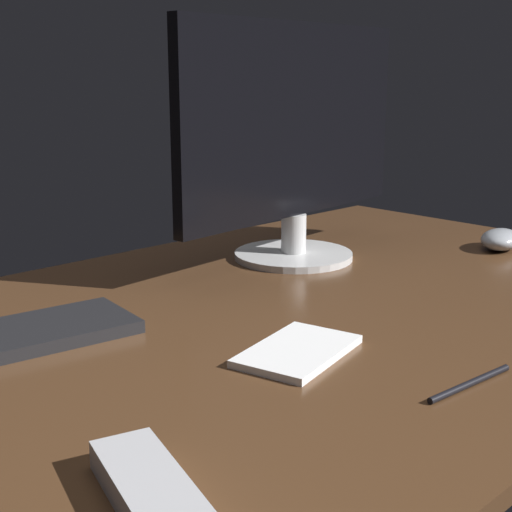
# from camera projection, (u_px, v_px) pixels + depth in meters

# --- Properties ---
(desk) EXTENTS (1.40, 0.84, 0.02)m
(desk) POSITION_uv_depth(u_px,v_px,m) (280.00, 318.00, 0.98)
(desk) COLOR #4C301C
(desk) RESTS_ON ground
(monitor) EXTENTS (0.53, 0.20, 0.39)m
(monitor) POSITION_uv_depth(u_px,v_px,m) (295.00, 141.00, 1.19)
(monitor) COLOR silver
(monitor) RESTS_ON desk
(computer_mouse) EXTENTS (0.12, 0.09, 0.04)m
(computer_mouse) POSITION_uv_depth(u_px,v_px,m) (501.00, 239.00, 1.30)
(computer_mouse) COLOR #999EA5
(computer_mouse) RESTS_ON desk
(tv_remote) EXTENTS (0.10, 0.20, 0.02)m
(tv_remote) POSITION_uv_depth(u_px,v_px,m) (161.00, 508.00, 0.51)
(tv_remote) COLOR #B7B7BC
(tv_remote) RESTS_ON desk
(notepad) EXTENTS (0.17, 0.13, 0.01)m
(notepad) POSITION_uv_depth(u_px,v_px,m) (298.00, 351.00, 0.82)
(notepad) COLOR white
(notepad) RESTS_ON desk
(pen) EXTENTS (0.13, 0.02, 0.01)m
(pen) POSITION_uv_depth(u_px,v_px,m) (470.00, 383.00, 0.74)
(pen) COLOR black
(pen) RESTS_ON desk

